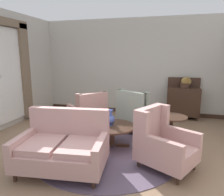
{
  "coord_description": "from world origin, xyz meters",
  "views": [
    {
      "loc": [
        1.15,
        -3.57,
        1.89
      ],
      "look_at": [
        0.02,
        0.59,
        1.01
      ],
      "focal_mm": 33.67,
      "sensor_mm": 36.0,
      "label": 1
    }
  ],
  "objects_px": {
    "coffee_table": "(112,129)",
    "settee": "(63,147)",
    "side_table": "(171,130)",
    "sideboard": "(183,101)",
    "gramophone": "(186,81)",
    "armchair_near_sideboard": "(162,143)",
    "armchair_near_window": "(137,115)",
    "armchair_far_left": "(88,114)",
    "porcelain_vase": "(110,119)"
  },
  "relations": [
    {
      "from": "side_table",
      "to": "armchair_near_window",
      "type": "bearing_deg",
      "value": 131.2
    },
    {
      "from": "sideboard",
      "to": "gramophone",
      "type": "distance_m",
      "value": 0.63
    },
    {
      "from": "sideboard",
      "to": "side_table",
      "type": "bearing_deg",
      "value": -98.41
    },
    {
      "from": "side_table",
      "to": "porcelain_vase",
      "type": "bearing_deg",
      "value": -175.42
    },
    {
      "from": "settee",
      "to": "porcelain_vase",
      "type": "bearing_deg",
      "value": 58.35
    },
    {
      "from": "coffee_table",
      "to": "armchair_near_window",
      "type": "xyz_separation_m",
      "value": [
        0.37,
        1.04,
        0.05
      ]
    },
    {
      "from": "settee",
      "to": "gramophone",
      "type": "height_order",
      "value": "gramophone"
    },
    {
      "from": "side_table",
      "to": "gramophone",
      "type": "relative_size",
      "value": 1.57
    },
    {
      "from": "armchair_near_window",
      "to": "settee",
      "type": "bearing_deg",
      "value": 93.06
    },
    {
      "from": "armchair_near_window",
      "to": "sideboard",
      "type": "relative_size",
      "value": 0.96
    },
    {
      "from": "armchair_near_sideboard",
      "to": "settee",
      "type": "bearing_deg",
      "value": 136.77
    },
    {
      "from": "side_table",
      "to": "gramophone",
      "type": "distance_m",
      "value": 2.45
    },
    {
      "from": "armchair_near_window",
      "to": "gramophone",
      "type": "distance_m",
      "value": 1.97
    },
    {
      "from": "coffee_table",
      "to": "side_table",
      "type": "distance_m",
      "value": 1.18
    },
    {
      "from": "settee",
      "to": "side_table",
      "type": "distance_m",
      "value": 2.1
    },
    {
      "from": "sideboard",
      "to": "settee",
      "type": "bearing_deg",
      "value": -120.16
    },
    {
      "from": "settee",
      "to": "armchair_far_left",
      "type": "relative_size",
      "value": 1.34
    },
    {
      "from": "sideboard",
      "to": "gramophone",
      "type": "relative_size",
      "value": 2.66
    },
    {
      "from": "settee",
      "to": "armchair_near_sideboard",
      "type": "bearing_deg",
      "value": 11.63
    },
    {
      "from": "settee",
      "to": "armchair_near_sideboard",
      "type": "relative_size",
      "value": 1.35
    },
    {
      "from": "coffee_table",
      "to": "porcelain_vase",
      "type": "xyz_separation_m",
      "value": [
        -0.05,
        0.02,
        0.21
      ]
    },
    {
      "from": "armchair_near_sideboard",
      "to": "porcelain_vase",
      "type": "bearing_deg",
      "value": 90.68
    },
    {
      "from": "coffee_table",
      "to": "armchair_near_window",
      "type": "distance_m",
      "value": 1.1
    },
    {
      "from": "coffee_table",
      "to": "settee",
      "type": "relative_size",
      "value": 0.62
    },
    {
      "from": "porcelain_vase",
      "to": "side_table",
      "type": "xyz_separation_m",
      "value": [
        1.22,
        0.1,
        -0.16
      ]
    },
    {
      "from": "sideboard",
      "to": "armchair_near_window",
      "type": "bearing_deg",
      "value": -128.17
    },
    {
      "from": "coffee_table",
      "to": "settee",
      "type": "height_order",
      "value": "settee"
    },
    {
      "from": "side_table",
      "to": "sideboard",
      "type": "distance_m",
      "value": 2.42
    },
    {
      "from": "coffee_table",
      "to": "armchair_far_left",
      "type": "xyz_separation_m",
      "value": [
        -0.84,
        0.78,
        0.04
      ]
    },
    {
      "from": "armchair_near_window",
      "to": "sideboard",
      "type": "distance_m",
      "value": 1.88
    },
    {
      "from": "porcelain_vase",
      "to": "armchair_near_sideboard",
      "type": "bearing_deg",
      "value": -27.83
    },
    {
      "from": "porcelain_vase",
      "to": "side_table",
      "type": "relative_size",
      "value": 0.45
    },
    {
      "from": "settee",
      "to": "armchair_near_sideboard",
      "type": "height_order",
      "value": "armchair_near_sideboard"
    },
    {
      "from": "armchair_far_left",
      "to": "sideboard",
      "type": "bearing_deg",
      "value": 168.11
    },
    {
      "from": "coffee_table",
      "to": "porcelain_vase",
      "type": "height_order",
      "value": "porcelain_vase"
    },
    {
      "from": "armchair_far_left",
      "to": "gramophone",
      "type": "xyz_separation_m",
      "value": [
        2.41,
        1.64,
        0.73
      ]
    },
    {
      "from": "armchair_far_left",
      "to": "armchair_near_window",
      "type": "relative_size",
      "value": 0.96
    },
    {
      "from": "gramophone",
      "to": "coffee_table",
      "type": "bearing_deg",
      "value": -122.92
    },
    {
      "from": "coffee_table",
      "to": "sideboard",
      "type": "distance_m",
      "value": 2.94
    },
    {
      "from": "settee",
      "to": "armchair_near_window",
      "type": "height_order",
      "value": "armchair_near_window"
    },
    {
      "from": "armchair_near_window",
      "to": "gramophone",
      "type": "bearing_deg",
      "value": -104.16
    },
    {
      "from": "settee",
      "to": "sideboard",
      "type": "bearing_deg",
      "value": 53.21
    },
    {
      "from": "armchair_far_left",
      "to": "armchair_near_sideboard",
      "type": "xyz_separation_m",
      "value": [
        1.86,
        -1.33,
        -0.0
      ]
    },
    {
      "from": "armchair_far_left",
      "to": "settee",
      "type": "bearing_deg",
      "value": 50.58
    },
    {
      "from": "porcelain_vase",
      "to": "armchair_near_sideboard",
      "type": "distance_m",
      "value": 1.23
    },
    {
      "from": "settee",
      "to": "armchair_far_left",
      "type": "bearing_deg",
      "value": 92.02
    },
    {
      "from": "armchair_near_sideboard",
      "to": "gramophone",
      "type": "xyz_separation_m",
      "value": [
        0.54,
        2.98,
        0.73
      ]
    },
    {
      "from": "settee",
      "to": "sideboard",
      "type": "relative_size",
      "value": 1.24
    },
    {
      "from": "coffee_table",
      "to": "side_table",
      "type": "relative_size",
      "value": 1.3
    },
    {
      "from": "sideboard",
      "to": "armchair_far_left",
      "type": "bearing_deg",
      "value": -143.82
    }
  ]
}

